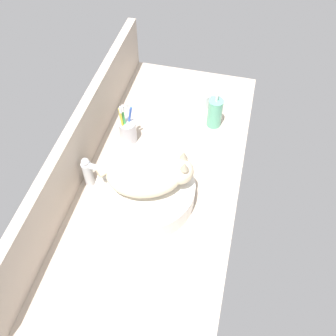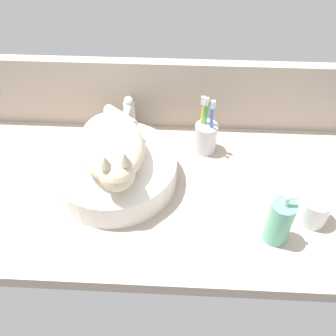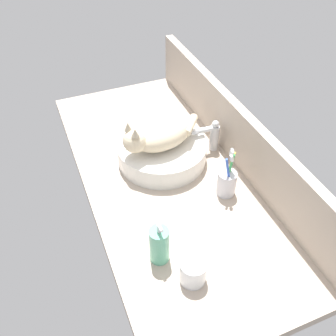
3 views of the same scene
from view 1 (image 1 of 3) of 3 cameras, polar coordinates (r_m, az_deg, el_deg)
name	(u,v)px [view 1 (image 1 of 3)]	position (r cm, az deg, el deg)	size (l,w,h in cm)	color
ground_plane	(157,183)	(140.34, -1.72, -2.30)	(134.55, 60.44, 4.00)	#B2A08E
backsplash_panel	(79,146)	(137.74, -13.38, 3.30)	(134.55, 3.60, 22.80)	#AD9E8E
sink_basin	(146,191)	(131.05, -3.42, -3.58)	(34.38, 34.38, 7.94)	silver
cat	(148,174)	(123.18, -2.99, -0.96)	(23.15, 31.85, 14.00)	beige
faucet	(90,171)	(134.68, -11.75, -0.49)	(3.63, 11.85, 13.60)	silver
soap_dispenser	(215,113)	(154.20, 7.16, 8.37)	(5.93, 5.93, 16.18)	#60B793
toothbrush_cup	(128,131)	(148.50, -6.14, 5.69)	(6.66, 6.66, 18.68)	silver
water_glass	(204,100)	(164.35, 5.45, 10.33)	(7.80, 7.80, 7.82)	white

